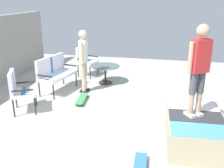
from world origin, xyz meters
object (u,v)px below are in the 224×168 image
Objects in this scene: patio_chair_by_wall at (18,88)px; skateboard_by_bench at (82,99)px; person_watching at (84,56)px; skateboard_spare at (140,168)px; patio_table at (105,71)px; patio_bench at (55,71)px; patio_chair_near_house at (85,58)px; skate_ramp at (196,129)px; person_skater at (199,65)px.

patio_chair_by_wall reaches higher than skateboard_by_bench.
person_watching reaches higher than skateboard_spare.
skateboard_by_bench is (-1.59, 0.26, -0.32)m from patio_table.
patio_bench is 1.48× the size of patio_table.
patio_chair_near_house is 2.41m from skateboard_by_bench.
person_watching is at bearing 12.17° from skateboard_by_bench.
patio_bench is 1.30m from skateboard_by_bench.
patio_chair_by_wall is (0.53, 3.98, 0.34)m from skate_ramp.
skate_ramp is at bearing -40.43° from skateboard_spare.
skateboard_spare is at bearing -148.84° from person_watching.
patio_bench reaches higher than patio_table.
patio_chair_near_house is 5.00m from person_skater.
patio_bench is at bearing 41.94° from skateboard_spare.
patio_bench is 1.65× the size of skateboard_spare.
skateboard_spare is (-4.78, -2.44, -0.53)m from patio_chair_near_house.
patio_chair_by_wall is at bearing 61.94° from skateboard_spare.
skate_ramp is 3.91m from patio_table.
patio_chair_by_wall is 1.27× the size of skateboard_spare.
patio_table is (2.48, -1.49, -0.21)m from patio_chair_by_wall.
patio_chair_by_wall is (-1.51, 0.23, -0.00)m from patio_bench.
person_skater reaches higher than skateboard_spare.
patio_chair_by_wall is 3.49m from skateboard_spare.
patio_chair_by_wall is 2.91m from patio_table.
patio_chair_by_wall is 1.13× the size of patio_table.
person_watching is at bearing -82.09° from patio_bench.
person_skater is at bearing -137.94° from patio_chair_near_house.
skateboard_spare is at bearing -144.28° from skateboard_by_bench.
patio_table reaches higher than skate_ramp.
patio_chair_near_house reaches higher than skate_ramp.
person_watching reaches higher than patio_table.
patio_chair_near_house is at bearing 15.56° from skateboard_by_bench.
patio_chair_near_house is 0.57× the size of person_watching.
patio_chair_near_house is 1.66m from person_watching.
skateboard_spare is (-1.62, -3.05, -0.53)m from patio_chair_by_wall.
skate_ramp is 1.78× the size of patio_chair_by_wall.
patio_chair_by_wall is at bearing 125.84° from skateboard_by_bench.
skateboard_spare is at bearing -152.97° from patio_chair_near_house.
patio_chair_near_house is at bearing 42.47° from skate_ramp.
patio_table is (-0.68, -0.89, -0.21)m from patio_chair_near_house.
skateboard_by_bench is at bearing -121.61° from patio_bench.
patio_table is at bearing -9.13° from skateboard_by_bench.
patio_chair_by_wall is at bearing 149.02° from patio_table.
patio_table is at bearing -25.98° from person_watching.
skate_ramp is at bearing -126.64° from person_watching.
person_skater is (-3.65, -3.30, 0.91)m from patio_chair_near_house.
skateboard_by_bench is at bearing -54.16° from patio_chair_by_wall.
person_skater reaches higher than skateboard_by_bench.
person_skater reaches higher than patio_table.
patio_chair_by_wall is 2.00m from person_watching.
skateboard_by_bench is at bearing -167.83° from person_watching.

